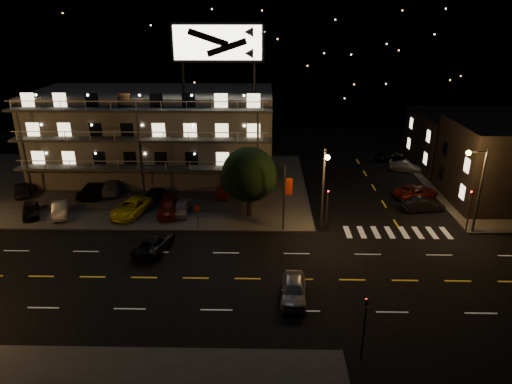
{
  "coord_description": "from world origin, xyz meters",
  "views": [
    {
      "loc": [
        3.26,
        -30.07,
        18.97
      ],
      "look_at": [
        2.47,
        8.0,
        4.02
      ],
      "focal_mm": 32.0,
      "sensor_mm": 36.0,
      "label": 1
    }
  ],
  "objects_px": {
    "lot_car_7": "(112,186)",
    "side_car_0": "(423,205)",
    "road_car_west": "(154,243)",
    "lot_car_4": "(182,208)",
    "lot_car_2": "(132,207)",
    "road_car_east": "(294,289)",
    "tree": "(249,176)"
  },
  "relations": [
    {
      "from": "lot_car_7",
      "to": "road_car_west",
      "type": "xyz_separation_m",
      "value": [
        7.8,
        -13.06,
        -0.19
      ]
    },
    {
      "from": "lot_car_2",
      "to": "road_car_west",
      "type": "bearing_deg",
      "value": -45.04
    },
    {
      "from": "tree",
      "to": "side_car_0",
      "type": "bearing_deg",
      "value": 5.6
    },
    {
      "from": "side_car_0",
      "to": "road_car_west",
      "type": "xyz_separation_m",
      "value": [
        -25.68,
        -8.83,
        -0.02
      ]
    },
    {
      "from": "road_car_east",
      "to": "lot_car_2",
      "type": "bearing_deg",
      "value": 141.64
    },
    {
      "from": "lot_car_4",
      "to": "lot_car_7",
      "type": "bearing_deg",
      "value": 148.91
    },
    {
      "from": "lot_car_2",
      "to": "lot_car_4",
      "type": "relative_size",
      "value": 1.37
    },
    {
      "from": "lot_car_7",
      "to": "side_car_0",
      "type": "xyz_separation_m",
      "value": [
        33.47,
        -4.23,
        -0.17
      ]
    },
    {
      "from": "lot_car_2",
      "to": "road_car_west",
      "type": "distance_m",
      "value": 8.05
    },
    {
      "from": "side_car_0",
      "to": "tree",
      "type": "bearing_deg",
      "value": 86.85
    },
    {
      "from": "road_car_east",
      "to": "road_car_west",
      "type": "relative_size",
      "value": 0.89
    },
    {
      "from": "side_car_0",
      "to": "road_car_west",
      "type": "distance_m",
      "value": 27.15
    },
    {
      "from": "lot_car_7",
      "to": "road_car_west",
      "type": "height_order",
      "value": "lot_car_7"
    },
    {
      "from": "tree",
      "to": "road_car_east",
      "type": "height_order",
      "value": "tree"
    },
    {
      "from": "lot_car_2",
      "to": "tree",
      "type": "bearing_deg",
      "value": 16.24
    },
    {
      "from": "side_car_0",
      "to": "road_car_east",
      "type": "relative_size",
      "value": 0.97
    },
    {
      "from": "lot_car_2",
      "to": "road_car_west",
      "type": "xyz_separation_m",
      "value": [
        3.89,
        -7.05,
        -0.2
      ]
    },
    {
      "from": "lot_car_4",
      "to": "lot_car_7",
      "type": "height_order",
      "value": "lot_car_7"
    },
    {
      "from": "road_car_west",
      "to": "lot_car_2",
      "type": "bearing_deg",
      "value": -48.77
    },
    {
      "from": "tree",
      "to": "lot_car_7",
      "type": "relative_size",
      "value": 1.41
    },
    {
      "from": "lot_car_4",
      "to": "side_car_0",
      "type": "distance_m",
      "value": 24.63
    },
    {
      "from": "road_car_west",
      "to": "tree",
      "type": "bearing_deg",
      "value": -125.64
    },
    {
      "from": "tree",
      "to": "side_car_0",
      "type": "relative_size",
      "value": 1.65
    },
    {
      "from": "tree",
      "to": "lot_car_2",
      "type": "height_order",
      "value": "tree"
    },
    {
      "from": "road_car_west",
      "to": "lot_car_4",
      "type": "bearing_deg",
      "value": -86.17
    },
    {
      "from": "lot_car_4",
      "to": "road_car_east",
      "type": "xyz_separation_m",
      "value": [
        10.44,
        -14.22,
        -0.06
      ]
    },
    {
      "from": "lot_car_2",
      "to": "road_car_east",
      "type": "bearing_deg",
      "value": -26.12
    },
    {
      "from": "lot_car_2",
      "to": "lot_car_7",
      "type": "bearing_deg",
      "value": 139.1
    },
    {
      "from": "side_car_0",
      "to": "road_car_west",
      "type": "bearing_deg",
      "value": 100.23
    },
    {
      "from": "lot_car_7",
      "to": "road_car_west",
      "type": "relative_size",
      "value": 1.02
    },
    {
      "from": "lot_car_2",
      "to": "side_car_0",
      "type": "bearing_deg",
      "value": 19.51
    },
    {
      "from": "tree",
      "to": "lot_car_2",
      "type": "xyz_separation_m",
      "value": [
        -11.75,
        -0.04,
        -3.43
      ]
    }
  ]
}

